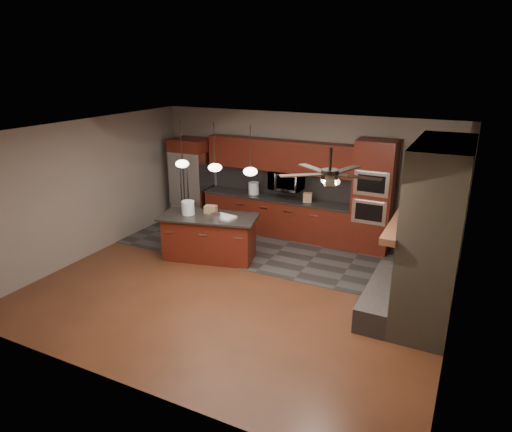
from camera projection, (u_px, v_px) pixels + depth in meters
The scene contains 22 objects.
ground at pixel (241, 286), 8.28m from camera, with size 7.00×7.00×0.00m, color #5C2F1B.
ceiling at pixel (239, 131), 7.37m from camera, with size 7.00×6.00×0.02m, color white.
back_wall at pixel (302, 175), 10.37m from camera, with size 7.00×0.02×2.80m, color slate.
right_wall at pixel (461, 248), 6.36m from camera, with size 0.02×6.00×2.80m, color slate.
left_wall at pixel (89, 189), 9.29m from camera, with size 0.02×6.00×2.80m, color slate.
slate_tile_patch at pixel (280, 250), 9.81m from camera, with size 7.00×2.40×0.01m, color #393634.
fireplace_column at pixel (428, 240), 6.93m from camera, with size 1.30×2.10×2.80m.
back_cabinetry at pixel (278, 197), 10.52m from camera, with size 3.59×0.64×2.20m.
oven_tower at pixel (373, 197), 9.47m from camera, with size 0.80×0.63×2.38m.
microwave at pixel (286, 181), 10.31m from camera, with size 0.73×0.41×0.50m, color silver.
refrigerator at pixel (192, 181), 11.31m from camera, with size 0.90×0.75×2.09m.
kitchen_island at pixel (209, 237), 9.30m from camera, with size 2.10×1.31×0.92m.
white_bucket at pixel (188, 208), 9.21m from camera, with size 0.26×0.26×0.28m, color silver.
paint_can at pixel (216, 217), 8.87m from camera, with size 0.20×0.20×0.14m, color #ADACB1.
paint_tray at pixel (224, 217), 9.02m from camera, with size 0.43×0.30×0.04m, color silver.
cardboard_box at pixel (211, 209), 9.31m from camera, with size 0.24×0.18×0.15m, color #90694A.
counter_bucket at pixel (254, 188), 10.69m from camera, with size 0.25×0.25×0.28m, color white.
counter_box at pixel (308, 198), 10.09m from camera, with size 0.19×0.15×0.21m, color tan.
pendant_left at pixel (182, 164), 8.93m from camera, with size 0.26×0.26×0.92m.
pendant_center at pixel (215, 167), 8.62m from camera, with size 0.26×0.26×0.92m.
pendant_right at pixel (250, 171), 8.30m from camera, with size 0.26×0.26×0.92m.
ceiling_fan at pixel (330, 173), 6.05m from camera, with size 1.27×1.33×0.41m.
Camera 1 is at (3.53, -6.54, 3.88)m, focal length 32.00 mm.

